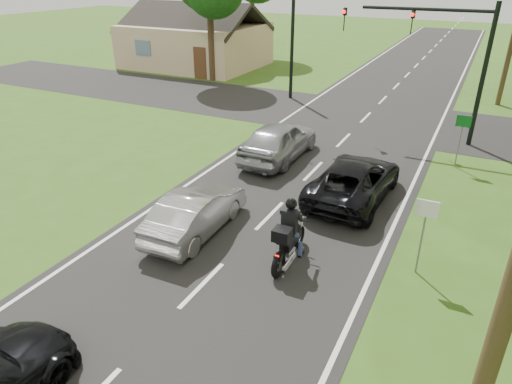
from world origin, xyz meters
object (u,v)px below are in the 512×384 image
silver_suv (279,140)px  sign_white (425,219)px  sign_green (462,129)px  traffic_signal (441,47)px  motorcycle_rider (289,238)px  dark_suv (354,180)px  silver_sedan (196,212)px

silver_suv → sign_white: bearing=139.5°
silver_suv → sign_green: 7.12m
traffic_signal → motorcycle_rider: bearing=-98.6°
motorcycle_rider → sign_white: sign_white is taller
dark_suv → silver_sedan: (-3.58, -4.31, -0.02)m
silver_sedan → sign_green: 10.99m
motorcycle_rider → sign_green: 9.70m
sign_green → silver_sedan: bearing=-126.1°
silver_suv → traffic_signal: size_ratio=0.74×
silver_suv → sign_green: bearing=-159.9°
motorcycle_rider → dark_suv: size_ratio=0.45×
silver_suv → motorcycle_rider: bearing=116.8°
dark_suv → sign_green: sign_green is taller
silver_sedan → silver_suv: (-0.22, 6.49, 0.14)m
silver_suv → traffic_signal: traffic_signal is taller
silver_suv → traffic_signal: 8.12m
traffic_signal → sign_white: 11.39m
silver_sedan → sign_white: size_ratio=1.89×
traffic_signal → sign_green: traffic_signal is taller
silver_sedan → silver_suv: silver_suv is taller
sign_green → sign_white: bearing=-91.4°
dark_suv → silver_suv: bearing=-27.8°
traffic_signal → sign_white: (1.36, -11.02, -2.54)m
dark_suv → traffic_signal: 8.40m
motorcycle_rider → silver_sedan: (-3.07, 0.21, -0.08)m
motorcycle_rider → dark_suv: 4.55m
silver_sedan → sign_white: sign_white is taller
silver_suv → sign_green: (6.67, 2.36, 0.79)m
silver_sedan → traffic_signal: size_ratio=0.63×
silver_sedan → sign_green: (6.45, 8.84, 0.93)m
motorcycle_rider → dark_suv: (0.50, 4.52, -0.06)m
dark_suv → silver_suv: 4.37m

